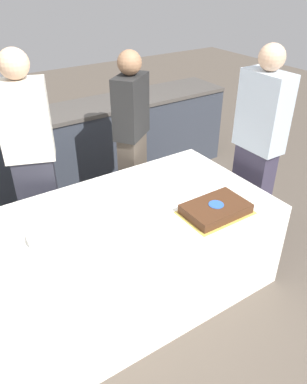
# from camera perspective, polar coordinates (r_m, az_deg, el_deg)

# --- Properties ---
(ground_plane) EXTENTS (14.00, 14.00, 0.00)m
(ground_plane) POSITION_cam_1_polar(r_m,az_deg,el_deg) (3.03, -4.81, -14.99)
(ground_plane) COLOR brown
(back_counter) EXTENTS (4.40, 0.58, 0.92)m
(back_counter) POSITION_cam_1_polar(r_m,az_deg,el_deg) (4.02, -16.69, 4.76)
(back_counter) COLOR #333842
(back_counter) RESTS_ON ground_plane
(dining_table) EXTENTS (2.18, 1.14, 0.72)m
(dining_table) POSITION_cam_1_polar(r_m,az_deg,el_deg) (2.78, -5.14, -9.88)
(dining_table) COLOR white
(dining_table) RESTS_ON ground_plane
(cake) EXTENTS (0.47, 0.33, 0.07)m
(cake) POSITION_cam_1_polar(r_m,az_deg,el_deg) (2.60, 9.46, -2.56)
(cake) COLOR gold
(cake) RESTS_ON dining_table
(plate_stack) EXTENTS (0.24, 0.24, 0.05)m
(plate_stack) POSITION_cam_1_polar(r_m,az_deg,el_deg) (2.42, -15.92, -6.66)
(plate_stack) COLOR white
(plate_stack) RESTS_ON dining_table
(side_plate_near_cake) EXTENTS (0.18, 0.18, 0.00)m
(side_plate_near_cake) POSITION_cam_1_polar(r_m,az_deg,el_deg) (2.82, 6.49, 0.00)
(side_plate_near_cake) COLOR white
(side_plate_near_cake) RESTS_ON dining_table
(person_cutting_cake) EXTENTS (0.41, 0.37, 1.61)m
(person_cutting_cake) POSITION_cam_1_polar(r_m,az_deg,el_deg) (3.34, -3.29, 7.72)
(person_cutting_cake) COLOR #4C4238
(person_cutting_cake) RESTS_ON ground_plane
(person_seated_right) EXTENTS (0.20, 0.40, 1.71)m
(person_seated_right) POSITION_cam_1_polar(r_m,az_deg,el_deg) (3.20, 15.52, 6.29)
(person_seated_right) COLOR #383347
(person_seated_right) RESTS_ON ground_plane
(person_standing_back) EXTENTS (0.41, 0.31, 1.72)m
(person_standing_back) POSITION_cam_1_polar(r_m,az_deg,el_deg) (3.02, -18.04, 4.69)
(person_standing_back) COLOR #282833
(person_standing_back) RESTS_ON ground_plane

